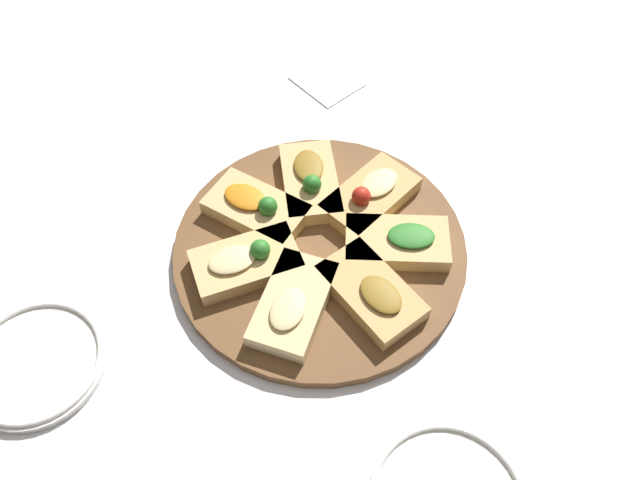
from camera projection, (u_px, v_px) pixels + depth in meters
ground_plane at (320, 252)px, 0.92m from camera, size 3.00×3.00×0.00m
serving_board at (320, 248)px, 0.92m from camera, size 0.43×0.43×0.02m
focaccia_slice_0 at (370, 196)px, 0.94m from camera, size 0.10×0.16×0.05m
focaccia_slice_1 at (310, 181)px, 0.96m from camera, size 0.17×0.15×0.05m
focaccia_slice_2 at (256, 208)px, 0.93m from camera, size 0.17×0.13×0.05m
focaccia_slice_3 at (246, 262)px, 0.87m from camera, size 0.12×0.17×0.05m
focaccia_slice_4 at (293, 304)px, 0.84m from camera, size 0.15×0.17×0.03m
focaccia_slice_5 at (371, 293)px, 0.85m from camera, size 0.15×0.08×0.03m
focaccia_slice_6 at (398, 242)px, 0.90m from camera, size 0.16×0.17×0.03m
plate_right at (35, 362)px, 0.81m from camera, size 0.18×0.18×0.02m
napkin_stack at (327, 81)px, 1.14m from camera, size 0.11×0.10×0.00m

